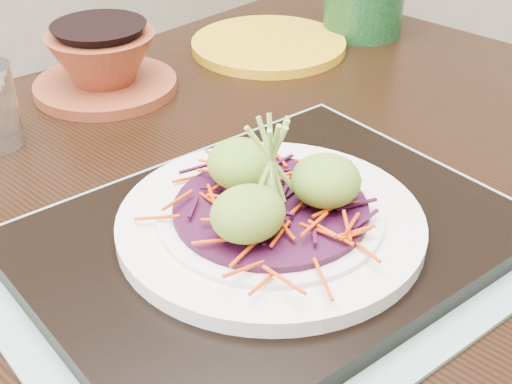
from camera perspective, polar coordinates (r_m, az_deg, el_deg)
dining_table at (r=0.72m, az=-3.33°, el=-7.24°), size 1.27×0.95×0.72m
placemat at (r=0.61m, az=1.15°, el=-4.56°), size 0.46×0.37×0.00m
serving_tray at (r=0.60m, az=1.16°, el=-3.74°), size 0.40×0.30×0.02m
white_plate at (r=0.59m, az=1.18°, el=-2.39°), size 0.26×0.26×0.02m
cabbage_bed at (r=0.58m, az=1.19°, el=-1.35°), size 0.16×0.16×0.01m
carrot_julienne at (r=0.58m, az=1.20°, el=-0.70°), size 0.20×0.20×0.01m
guacamole_scoops at (r=0.57m, az=1.26°, el=0.51°), size 0.14×0.12×0.04m
scallion_garnish at (r=0.56m, az=1.24°, el=2.23°), size 0.06×0.06×0.09m
terracotta_bowl_set at (r=0.89m, az=-12.12°, el=9.86°), size 0.24×0.24×0.07m
yellow_plate at (r=1.01m, az=1.01°, el=11.69°), size 0.26×0.26×0.01m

